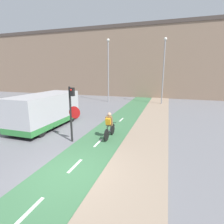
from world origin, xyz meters
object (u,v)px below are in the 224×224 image
Objects in this scene: street_lamp_far at (108,65)px; street_lamp_sidewalk at (164,65)px; van at (46,111)px; cyclist_near at (109,126)px; traffic_light_pole at (72,108)px.

street_lamp_far is 6.74m from street_lamp_sidewalk.
street_lamp_sidewalk reaches higher than van.
street_lamp_far is 13.69m from cyclist_near.
street_lamp_far is at bearing 109.03° from cyclist_near.
cyclist_near is (4.27, -12.39, -3.96)m from street_lamp_far.
street_lamp_sidewalk is 14.39m from van.
cyclist_near is at bearing 32.95° from traffic_light_pole.
traffic_light_pole is 0.56× the size of van.
cyclist_near is (-2.46, -12.59, -3.86)m from street_lamp_sidewalk.
street_lamp_far reaches higher than cyclist_near.
street_lamp_far is 1.03× the size of street_lamp_sidewalk.
street_lamp_sidewalk is (6.74, 0.20, -0.10)m from street_lamp_far.
van is (-0.63, -11.67, -3.55)m from street_lamp_far.
street_lamp_far reaches higher than street_lamp_sidewalk.
street_lamp_sidewalk reaches higher than traffic_light_pole.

